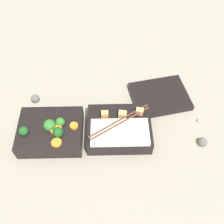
% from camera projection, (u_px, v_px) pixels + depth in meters
% --- Properties ---
extents(ground_plane, '(3.00, 3.00, 0.00)m').
position_uv_depth(ground_plane, '(84.00, 136.00, 0.78)').
color(ground_plane, gray).
extents(bento_tray_vegetable, '(0.18, 0.15, 0.08)m').
position_uv_depth(bento_tray_vegetable, '(51.00, 131.00, 0.75)').
color(bento_tray_vegetable, black).
rests_on(bento_tray_vegetable, ground_plane).
extents(bento_tray_rice, '(0.18, 0.14, 0.07)m').
position_uv_depth(bento_tray_rice, '(119.00, 129.00, 0.76)').
color(bento_tray_rice, black).
rests_on(bento_tray_rice, ground_plane).
extents(bento_lid, '(0.20, 0.17, 0.02)m').
position_uv_depth(bento_lid, '(160.00, 96.00, 0.85)').
color(bento_lid, black).
rests_on(bento_lid, ground_plane).
extents(pebble_0, '(0.03, 0.03, 0.03)m').
position_uv_depth(pebble_0, '(202.00, 142.00, 0.76)').
color(pebble_0, '#595651').
rests_on(pebble_0, ground_plane).
extents(pebble_1, '(0.02, 0.02, 0.02)m').
position_uv_depth(pebble_1, '(199.00, 121.00, 0.80)').
color(pebble_1, gray).
rests_on(pebble_1, ground_plane).
extents(pebble_2, '(0.03, 0.03, 0.03)m').
position_uv_depth(pebble_2, '(35.00, 99.00, 0.85)').
color(pebble_2, '#595651').
rests_on(pebble_2, ground_plane).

